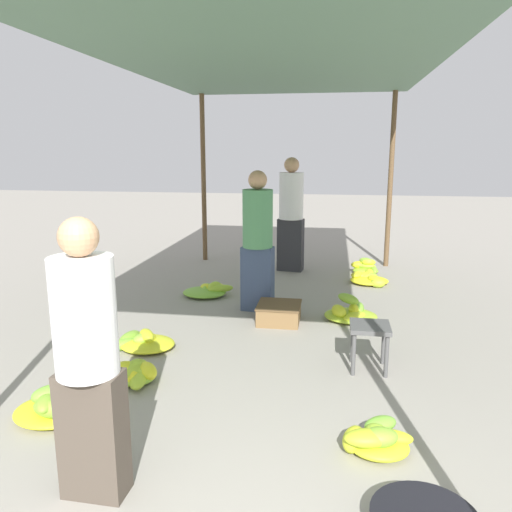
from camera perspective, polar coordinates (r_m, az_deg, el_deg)
canopy_post_back_left at (r=8.58m, az=-6.01°, el=8.70°), size 0.08×0.08×2.78m
canopy_post_back_right at (r=8.34m, az=15.11°, el=8.25°), size 0.08×0.08×2.78m
canopy_tarp at (r=5.18m, az=1.54°, el=22.22°), size 3.48×6.84×0.04m
vendor_foreground at (r=2.84m, az=-18.70°, el=-10.94°), size 0.35×0.34×1.56m
stool at (r=4.47m, az=12.87°, el=-8.64°), size 0.34×0.34×0.41m
banana_pile_left_0 at (r=4.00m, az=-22.10°, el=-15.65°), size 0.57×0.54×0.25m
banana_pile_left_1 at (r=5.02m, az=-12.83°, el=-9.55°), size 0.64×0.49×0.19m
banana_pile_left_2 at (r=6.62m, az=-5.46°, el=-3.95°), size 0.68×0.52×0.19m
banana_pile_left_3 at (r=4.35m, az=-13.74°, el=-12.89°), size 0.47×0.46×0.18m
banana_pile_right_0 at (r=7.34m, az=12.76°, el=-2.61°), size 0.57×0.52×0.16m
banana_pile_right_1 at (r=5.77m, az=10.78°, el=-6.41°), size 0.60×0.56×0.30m
banana_pile_right_2 at (r=3.46m, az=13.53°, el=-19.66°), size 0.48×0.44×0.20m
banana_pile_right_3 at (r=7.88m, az=12.50°, el=-1.37°), size 0.43×0.45×0.25m
crate_near at (r=5.60m, az=2.65°, el=-6.52°), size 0.48×0.48×0.21m
shopper_walking_mid at (r=7.82m, az=4.02°, el=4.95°), size 0.43×0.43×1.77m
shopper_walking_far at (r=5.83m, az=0.19°, el=1.92°), size 0.39×0.39×1.66m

